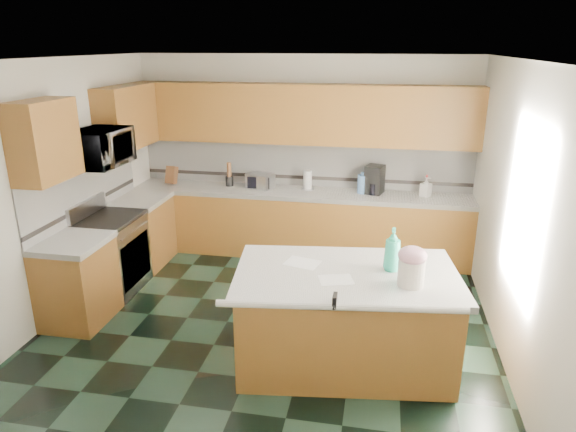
% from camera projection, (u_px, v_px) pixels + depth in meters
% --- Properties ---
extents(floor, '(4.60, 4.60, 0.00)m').
position_uv_depth(floor, '(268.00, 326.00, 5.42)').
color(floor, black).
rests_on(floor, ground).
extents(ceiling, '(4.60, 4.60, 0.00)m').
position_uv_depth(ceiling, '(264.00, 59.00, 4.55)').
color(ceiling, white).
rests_on(ceiling, ground).
extents(wall_back, '(4.60, 0.04, 2.70)m').
position_uv_depth(wall_back, '(303.00, 155.00, 7.14)').
color(wall_back, silver).
rests_on(wall_back, ground).
extents(wall_front, '(4.60, 0.04, 2.70)m').
position_uv_depth(wall_front, '(173.00, 328.00, 2.83)').
color(wall_front, silver).
rests_on(wall_front, ground).
extents(wall_left, '(0.04, 4.60, 2.70)m').
position_uv_depth(wall_left, '(51.00, 192.00, 5.39)').
color(wall_left, silver).
rests_on(wall_left, ground).
extents(wall_right, '(0.04, 4.60, 2.70)m').
position_uv_depth(wall_right, '(519.00, 218.00, 4.58)').
color(wall_right, silver).
rests_on(wall_right, ground).
extents(back_base_cab, '(4.60, 0.60, 0.86)m').
position_uv_depth(back_base_cab, '(299.00, 225.00, 7.14)').
color(back_base_cab, brown).
rests_on(back_base_cab, ground).
extents(back_countertop, '(4.60, 0.64, 0.06)m').
position_uv_depth(back_countertop, '(299.00, 193.00, 7.00)').
color(back_countertop, white).
rests_on(back_countertop, back_base_cab).
extents(back_upper_cab, '(4.60, 0.33, 0.78)m').
position_uv_depth(back_upper_cab, '(302.00, 114.00, 6.78)').
color(back_upper_cab, brown).
rests_on(back_upper_cab, wall_back).
extents(back_backsplash, '(4.60, 0.02, 0.63)m').
position_uv_depth(back_backsplash, '(303.00, 164.00, 7.15)').
color(back_backsplash, silver).
rests_on(back_backsplash, back_countertop).
extents(back_accent_band, '(4.60, 0.01, 0.05)m').
position_uv_depth(back_accent_band, '(303.00, 177.00, 7.21)').
color(back_accent_band, black).
rests_on(back_accent_band, back_countertop).
extents(left_base_cab_rear, '(0.60, 0.82, 0.86)m').
position_uv_depth(left_base_cab_rear, '(143.00, 233.00, 6.83)').
color(left_base_cab_rear, brown).
rests_on(left_base_cab_rear, ground).
extents(left_counter_rear, '(0.64, 0.82, 0.06)m').
position_uv_depth(left_counter_rear, '(139.00, 200.00, 6.68)').
color(left_counter_rear, white).
rests_on(left_counter_rear, left_base_cab_rear).
extents(left_base_cab_front, '(0.60, 0.72, 0.86)m').
position_uv_depth(left_base_cab_front, '(78.00, 284.00, 5.41)').
color(left_base_cab_front, brown).
rests_on(left_base_cab_front, ground).
extents(left_counter_front, '(0.64, 0.72, 0.06)m').
position_uv_depth(left_counter_front, '(72.00, 243.00, 5.26)').
color(left_counter_front, white).
rests_on(left_counter_front, left_base_cab_front).
extents(left_backsplash, '(0.02, 2.30, 0.63)m').
position_uv_depth(left_backsplash, '(84.00, 189.00, 5.93)').
color(left_backsplash, silver).
rests_on(left_backsplash, wall_left).
extents(left_accent_band, '(0.01, 2.30, 0.05)m').
position_uv_depth(left_accent_band, '(87.00, 205.00, 5.99)').
color(left_accent_band, black).
rests_on(left_accent_band, wall_left).
extents(left_upper_cab_rear, '(0.33, 1.09, 0.78)m').
position_uv_depth(left_upper_cab_rear, '(126.00, 117.00, 6.49)').
color(left_upper_cab_rear, brown).
rests_on(left_upper_cab_rear, wall_left).
extents(left_upper_cab_front, '(0.33, 0.72, 0.78)m').
position_uv_depth(left_upper_cab_front, '(44.00, 141.00, 4.94)').
color(left_upper_cab_front, brown).
rests_on(left_upper_cab_front, wall_left).
extents(range_body, '(0.60, 0.76, 0.88)m').
position_uv_depth(range_body, '(113.00, 255.00, 6.09)').
color(range_body, '#B7B7BC').
rests_on(range_body, ground).
extents(range_oven_door, '(0.02, 0.68, 0.55)m').
position_uv_depth(range_oven_door, '(136.00, 260.00, 6.05)').
color(range_oven_door, black).
rests_on(range_oven_door, range_body).
extents(range_cooktop, '(0.62, 0.78, 0.04)m').
position_uv_depth(range_cooktop, '(108.00, 219.00, 5.94)').
color(range_cooktop, black).
rests_on(range_cooktop, range_body).
extents(range_handle, '(0.02, 0.66, 0.02)m').
position_uv_depth(range_handle, '(135.00, 230.00, 5.93)').
color(range_handle, '#B7B7BC').
rests_on(range_handle, range_body).
extents(range_backguard, '(0.06, 0.76, 0.18)m').
position_uv_depth(range_backguard, '(87.00, 208.00, 5.95)').
color(range_backguard, '#B7B7BC').
rests_on(range_backguard, range_body).
extents(microwave, '(0.50, 0.73, 0.41)m').
position_uv_depth(microwave, '(100.00, 148.00, 5.68)').
color(microwave, '#B7B7BC').
rests_on(microwave, wall_left).
extents(island_base, '(1.98, 1.29, 0.86)m').
position_uv_depth(island_base, '(345.00, 321.00, 4.68)').
color(island_base, brown).
rests_on(island_base, ground).
extents(island_top, '(2.09, 1.40, 0.06)m').
position_uv_depth(island_top, '(347.00, 275.00, 4.53)').
color(island_top, white).
rests_on(island_top, island_base).
extents(island_bullnose, '(1.96, 0.30, 0.06)m').
position_uv_depth(island_bullnose, '(341.00, 307.00, 3.99)').
color(island_bullnose, white).
rests_on(island_bullnose, island_base).
extents(treat_jar, '(0.25, 0.25, 0.23)m').
position_uv_depth(treat_jar, '(411.00, 272.00, 4.25)').
color(treat_jar, beige).
rests_on(treat_jar, island_top).
extents(treat_jar_lid, '(0.24, 0.24, 0.15)m').
position_uv_depth(treat_jar_lid, '(413.00, 256.00, 4.20)').
color(treat_jar_lid, '#C7879D').
rests_on(treat_jar_lid, treat_jar).
extents(treat_jar_knob, '(0.08, 0.03, 0.03)m').
position_uv_depth(treat_jar_knob, '(413.00, 250.00, 4.18)').
color(treat_jar_knob, tan).
rests_on(treat_jar_knob, treat_jar_lid).
extents(treat_jar_knob_end_l, '(0.04, 0.04, 0.04)m').
position_uv_depth(treat_jar_knob_end_l, '(408.00, 249.00, 4.19)').
color(treat_jar_knob_end_l, tan).
rests_on(treat_jar_knob_end_l, treat_jar_lid).
extents(treat_jar_knob_end_r, '(0.04, 0.04, 0.04)m').
position_uv_depth(treat_jar_knob_end_r, '(418.00, 250.00, 4.18)').
color(treat_jar_knob_end_r, tan).
rests_on(treat_jar_knob_end_r, treat_jar_lid).
extents(soap_bottle_island, '(0.17, 0.17, 0.39)m').
position_uv_depth(soap_bottle_island, '(393.00, 249.00, 4.50)').
color(soap_bottle_island, teal).
rests_on(soap_bottle_island, island_top).
extents(paper_sheet_a, '(0.33, 0.29, 0.00)m').
position_uv_depth(paper_sheet_a, '(336.00, 280.00, 4.38)').
color(paper_sheet_a, white).
rests_on(paper_sheet_a, island_top).
extents(paper_sheet_b, '(0.35, 0.30, 0.00)m').
position_uv_depth(paper_sheet_b, '(302.00, 263.00, 4.71)').
color(paper_sheet_b, white).
rests_on(paper_sheet_b, island_top).
extents(clamp_body, '(0.03, 0.11, 0.10)m').
position_uv_depth(clamp_body, '(335.00, 300.00, 4.01)').
color(clamp_body, black).
rests_on(clamp_body, island_top).
extents(clamp_handle, '(0.02, 0.08, 0.02)m').
position_uv_depth(clamp_handle, '(334.00, 307.00, 3.95)').
color(clamp_handle, black).
rests_on(clamp_handle, island_top).
extents(knife_block, '(0.16, 0.20, 0.27)m').
position_uv_depth(knife_block, '(172.00, 175.00, 7.32)').
color(knife_block, '#472814').
rests_on(knife_block, back_countertop).
extents(utensil_crock, '(0.11, 0.11, 0.14)m').
position_uv_depth(utensil_crock, '(229.00, 181.00, 7.21)').
color(utensil_crock, black).
rests_on(utensil_crock, back_countertop).
extents(utensil_bundle, '(0.06, 0.06, 0.20)m').
position_uv_depth(utensil_bundle, '(229.00, 170.00, 7.16)').
color(utensil_bundle, '#472814').
rests_on(utensil_bundle, utensil_crock).
extents(toaster_oven, '(0.41, 0.35, 0.20)m').
position_uv_depth(toaster_oven, '(260.00, 181.00, 7.10)').
color(toaster_oven, '#B7B7BC').
rests_on(toaster_oven, back_countertop).
extents(toaster_oven_door, '(0.31, 0.01, 0.16)m').
position_uv_depth(toaster_oven_door, '(258.00, 183.00, 6.99)').
color(toaster_oven_door, black).
rests_on(toaster_oven_door, toaster_oven).
extents(paper_towel, '(0.12, 0.12, 0.26)m').
position_uv_depth(paper_towel, '(308.00, 180.00, 7.02)').
color(paper_towel, white).
rests_on(paper_towel, back_countertop).
extents(paper_towel_base, '(0.18, 0.18, 0.01)m').
position_uv_depth(paper_towel_base, '(307.00, 189.00, 7.06)').
color(paper_towel_base, '#B7B7BC').
rests_on(paper_towel_base, back_countertop).
extents(water_jug, '(0.15, 0.15, 0.25)m').
position_uv_depth(water_jug, '(363.00, 184.00, 6.85)').
color(water_jug, '#5685C8').
rests_on(water_jug, back_countertop).
extents(water_jug_neck, '(0.07, 0.07, 0.04)m').
position_uv_depth(water_jug_neck, '(364.00, 174.00, 6.81)').
color(water_jug_neck, '#5685C8').
rests_on(water_jug_neck, water_jug).
extents(coffee_maker, '(0.28, 0.30, 0.38)m').
position_uv_depth(coffee_maker, '(374.00, 179.00, 6.83)').
color(coffee_maker, black).
rests_on(coffee_maker, back_countertop).
extents(coffee_carafe, '(0.16, 0.16, 0.16)m').
position_uv_depth(coffee_carafe, '(374.00, 189.00, 6.81)').
color(coffee_carafe, black).
rests_on(coffee_carafe, back_countertop).
extents(soap_bottle_back, '(0.17, 0.17, 0.26)m').
position_uv_depth(soap_bottle_back, '(426.00, 187.00, 6.70)').
color(soap_bottle_back, white).
rests_on(soap_bottle_back, back_countertop).
extents(soap_back_cap, '(0.02, 0.02, 0.03)m').
position_uv_depth(soap_back_cap, '(427.00, 176.00, 6.65)').
color(soap_back_cap, red).
rests_on(soap_back_cap, soap_bottle_back).
extents(window_light_proxy, '(0.02, 1.40, 1.10)m').
position_uv_depth(window_light_proxy, '(524.00, 209.00, 4.35)').
color(window_light_proxy, white).
rests_on(window_light_proxy, wall_right).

